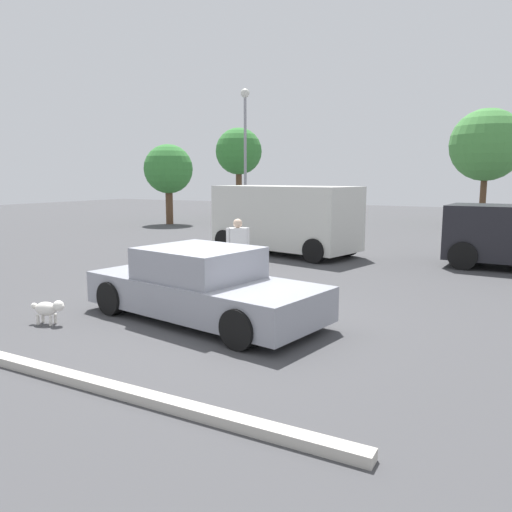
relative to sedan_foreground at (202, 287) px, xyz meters
name	(u,v)px	position (x,y,z in m)	size (l,w,h in m)	color
ground_plane	(215,322)	(0.31, -0.08, -0.60)	(80.00, 80.00, 0.00)	#424244
sedan_foreground	(202,287)	(0.00, 0.00, 0.00)	(4.81, 2.58, 1.32)	gray
dog	(48,309)	(-2.20, -1.60, -0.32)	(0.65, 0.34, 0.44)	white
van_white	(285,218)	(-2.16, 8.04, 0.63)	(5.37, 3.15, 2.30)	silver
pedestrian	(238,246)	(-1.00, 2.96, 0.34)	(0.46, 0.44, 1.60)	black
parking_curb	(77,379)	(0.31, -3.22, -0.54)	(7.58, 0.20, 0.12)	#B7B2A8
light_post_near	(245,136)	(-7.70, 14.99, 4.06)	(0.44, 0.44, 6.95)	gray
tree_back_left	(168,170)	(-12.68, 15.07, 2.43)	(2.71, 2.71, 4.42)	brown
tree_back_center	(239,152)	(-11.74, 21.17, 3.64)	(3.00, 3.00, 5.79)	brown
tree_back_right	(486,145)	(2.85, 22.47, 3.70)	(3.83, 3.83, 6.23)	brown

